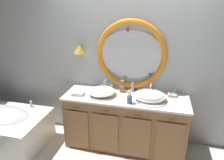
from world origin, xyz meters
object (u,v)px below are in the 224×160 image
toiletry_basket (172,95)px  soap_dispenser (133,88)px  sink_basin_left (101,91)px  toothbrush_holder_right (129,99)px  sink_basin_right (150,96)px  folded_hand_towel (78,94)px  toothbrush_holder_left (122,89)px

toiletry_basket → soap_dispenser: bearing=176.6°
sink_basin_left → toothbrush_holder_right: (0.45, -0.16, 0.00)m
toothbrush_holder_right → soap_dispenser: 0.41m
sink_basin_left → soap_dispenser: (0.44, 0.24, 0.01)m
soap_dispenser → sink_basin_right: bearing=-40.6°
sink_basin_left → folded_hand_towel: size_ratio=2.24×
folded_hand_towel → toiletry_basket: toiletry_basket is taller
toothbrush_holder_left → toothbrush_holder_right: size_ratio=0.97×
toiletry_basket → sink_basin_left: bearing=-168.9°
toothbrush_holder_left → toothbrush_holder_right: toothbrush_holder_right is taller
toiletry_basket → folded_hand_towel: bearing=-168.1°
toothbrush_holder_left → folded_hand_towel: (-0.62, -0.27, -0.03)m
soap_dispenser → folded_hand_towel: size_ratio=0.83×
sink_basin_left → toiletry_basket: sink_basin_left is taller
sink_basin_right → folded_hand_towel: 1.06m
sink_basin_right → toiletry_basket: size_ratio=3.76×
toothbrush_holder_right → toiletry_basket: (0.59, 0.37, -0.03)m
sink_basin_left → sink_basin_right: (0.72, 0.00, 0.01)m
toothbrush_holder_left → folded_hand_towel: toothbrush_holder_left is taller
sink_basin_left → soap_dispenser: soap_dispenser is taller
toothbrush_holder_right → toiletry_basket: 0.70m
soap_dispenser → toiletry_basket: bearing=-3.4°
toothbrush_holder_left → toiletry_basket: size_ratio=1.65×
sink_basin_left → toiletry_basket: bearing=11.1°
toothbrush_holder_right → sink_basin_right: bearing=31.9°
toothbrush_holder_right → toothbrush_holder_left: bearing=116.4°
folded_hand_towel → toiletry_basket: 1.41m
sink_basin_left → folded_hand_towel: sink_basin_left is taller
sink_basin_left → soap_dispenser: 0.50m
soap_dispenser → folded_hand_towel: soap_dispenser is taller
toothbrush_holder_left → toothbrush_holder_right: (0.17, -0.35, 0.01)m
sink_basin_right → folded_hand_towel: sink_basin_right is taller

